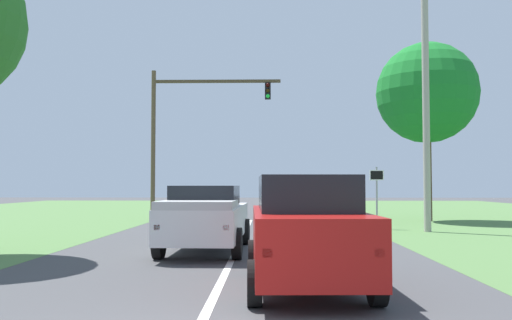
% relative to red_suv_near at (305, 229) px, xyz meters
% --- Properties ---
extents(ground_plane, '(120.00, 120.00, 0.00)m').
position_rel_red_suv_near_xyz_m(ground_plane, '(-1.59, 8.04, -1.06)').
color(ground_plane, '#424244').
extents(red_suv_near, '(2.23, 4.87, 2.04)m').
position_rel_red_suv_near_xyz_m(red_suv_near, '(0.00, 0.00, 0.00)').
color(red_suv_near, '#9E1411').
rests_on(red_suv_near, ground_plane).
extents(pickup_truck_lead, '(2.30, 5.57, 1.85)m').
position_rel_red_suv_near_xyz_m(pickup_truck_lead, '(-2.42, 5.22, -0.10)').
color(pickup_truck_lead, silver).
rests_on(pickup_truck_lead, ground_plane).
extents(traffic_light, '(7.12, 0.40, 8.16)m').
position_rel_red_suv_near_xyz_m(traffic_light, '(-5.24, 19.49, 4.27)').
color(traffic_light, brown).
rests_on(traffic_light, ground_plane).
extents(keep_moving_sign, '(0.60, 0.09, 2.63)m').
position_rel_red_suv_near_xyz_m(keep_moving_sign, '(3.94, 13.15, 0.61)').
color(keep_moving_sign, gray).
rests_on(keep_moving_sign, ground_plane).
extents(oak_tree_right, '(5.22, 5.22, 9.26)m').
position_rel_red_suv_near_xyz_m(oak_tree_right, '(7.58, 18.12, 5.56)').
color(oak_tree_right, '#4C351E').
rests_on(oak_tree_right, ground_plane).
extents(crossing_suv_far, '(4.61, 2.05, 1.75)m').
position_rel_red_suv_near_xyz_m(crossing_suv_far, '(2.48, 22.45, -0.14)').
color(crossing_suv_far, black).
rests_on(crossing_suv_far, ground_plane).
extents(utility_pole_right, '(0.28, 0.28, 10.14)m').
position_rel_red_suv_near_xyz_m(utility_pole_right, '(5.66, 11.75, 4.01)').
color(utility_pole_right, '#9E998E').
rests_on(utility_pole_right, ground_plane).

